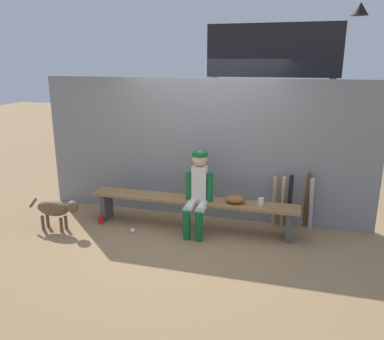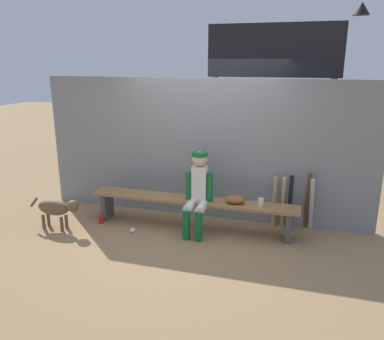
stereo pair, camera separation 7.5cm
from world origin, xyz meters
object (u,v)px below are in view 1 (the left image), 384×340
(dugout_bench, at_px, (192,205))
(baseball_glove, at_px, (235,199))
(baseball, at_px, (133,231))
(bat_wood_dark, at_px, (307,200))
(bat_wood_natural, at_px, (283,202))
(dog, at_px, (56,209))
(bat_aluminum_black, at_px, (290,202))
(player_seated, at_px, (198,190))
(bat_aluminum_silver, at_px, (311,204))
(cup_on_bench, at_px, (261,202))
(cup_on_ground, at_px, (101,220))
(bat_wood_tan, at_px, (274,201))
(scoreboard, at_px, (276,71))

(dugout_bench, distance_m, baseball_glove, 0.67)
(dugout_bench, relative_size, baseball, 42.77)
(dugout_bench, bearing_deg, bat_wood_dark, 15.08)
(bat_wood_dark, xyz_separation_m, baseball, (-2.47, -0.85, -0.42))
(bat_wood_natural, distance_m, dog, 3.43)
(bat_aluminum_black, bearing_deg, player_seated, -160.17)
(bat_aluminum_black, distance_m, bat_aluminum_silver, 0.31)
(bat_wood_natural, xyz_separation_m, bat_wood_dark, (0.35, 0.03, 0.05))
(player_seated, height_order, baseball_glove, player_seated)
(bat_aluminum_black, bearing_deg, cup_on_bench, -138.40)
(baseball_glove, height_order, bat_aluminum_black, bat_aluminum_black)
(dog, bearing_deg, bat_aluminum_black, 15.76)
(bat_aluminum_black, bearing_deg, baseball_glove, -155.12)
(bat_aluminum_black, relative_size, bat_aluminum_silver, 1.04)
(cup_on_bench, bearing_deg, baseball, -167.31)
(player_seated, height_order, bat_aluminum_black, player_seated)
(player_seated, relative_size, cup_on_ground, 11.04)
(bat_wood_tan, relative_size, cup_on_bench, 7.32)
(dugout_bench, bearing_deg, scoreboard, 49.10)
(bat_wood_natural, relative_size, cup_on_ground, 7.49)
(bat_wood_natural, bearing_deg, bat_aluminum_black, -33.83)
(bat_wood_natural, xyz_separation_m, cup_on_bench, (-0.30, -0.42, 0.12))
(bat_aluminum_black, height_order, baseball, bat_aluminum_black)
(bat_aluminum_black, relative_size, cup_on_ground, 8.03)
(bat_aluminum_black, height_order, dog, bat_aluminum_black)
(baseball, bearing_deg, cup_on_ground, 163.84)
(player_seated, relative_size, bat_wood_natural, 1.47)
(baseball_glove, relative_size, bat_wood_tan, 0.35)
(scoreboard, bearing_deg, bat_wood_tan, -79.95)
(cup_on_bench, height_order, scoreboard, scoreboard)
(dog, bearing_deg, bat_wood_tan, 17.93)
(bat_aluminum_silver, bearing_deg, bat_wood_natural, 178.05)
(baseball, relative_size, dog, 0.09)
(bat_wood_tan, relative_size, scoreboard, 0.25)
(cup_on_ground, distance_m, dog, 0.70)
(player_seated, height_order, baseball, player_seated)
(cup_on_bench, bearing_deg, bat_wood_dark, 34.48)
(baseball_glove, distance_m, bat_aluminum_silver, 1.16)
(dugout_bench, height_order, bat_wood_dark, bat_wood_dark)
(baseball_glove, xyz_separation_m, bat_aluminum_silver, (1.08, 0.41, -0.12))
(player_seated, relative_size, bat_aluminum_black, 1.37)
(bat_wood_dark, bearing_deg, bat_aluminum_black, -159.77)
(bat_wood_dark, xyz_separation_m, scoreboard, (-0.62, 0.76, 1.85))
(bat_wood_dark, height_order, cup_on_bench, bat_wood_dark)
(baseball_glove, xyz_separation_m, scoreboard, (0.40, 1.21, 1.77))
(cup_on_bench, bearing_deg, bat_wood_tan, 68.23)
(bat_aluminum_silver, bearing_deg, player_seated, -162.06)
(bat_wood_natural, distance_m, scoreboard, 2.07)
(cup_on_ground, bearing_deg, bat_wood_natural, 13.26)
(cup_on_ground, height_order, dog, dog)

